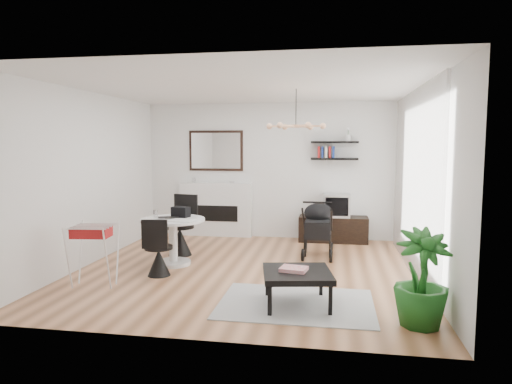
% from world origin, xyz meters
% --- Properties ---
extents(floor, '(5.00, 5.00, 0.00)m').
position_xyz_m(floor, '(0.00, 0.00, 0.00)').
color(floor, brown).
rests_on(floor, ground).
extents(ceiling, '(5.00, 5.00, 0.00)m').
position_xyz_m(ceiling, '(0.00, 0.00, 2.70)').
color(ceiling, white).
rests_on(ceiling, wall_back).
extents(wall_back, '(5.00, 0.00, 5.00)m').
position_xyz_m(wall_back, '(0.00, 2.50, 1.35)').
color(wall_back, white).
rests_on(wall_back, floor).
extents(wall_left, '(0.00, 5.00, 5.00)m').
position_xyz_m(wall_left, '(-2.50, 0.00, 1.35)').
color(wall_left, white).
rests_on(wall_left, floor).
extents(wall_right, '(0.00, 5.00, 5.00)m').
position_xyz_m(wall_right, '(2.50, 0.00, 1.35)').
color(wall_right, white).
rests_on(wall_right, floor).
extents(sheer_curtain, '(0.04, 3.60, 2.60)m').
position_xyz_m(sheer_curtain, '(2.40, 0.20, 1.35)').
color(sheer_curtain, white).
rests_on(sheer_curtain, wall_right).
extents(fireplace, '(1.50, 0.17, 2.16)m').
position_xyz_m(fireplace, '(-1.10, 2.42, 0.69)').
color(fireplace, white).
rests_on(fireplace, floor).
extents(shelf_lower, '(0.90, 0.25, 0.04)m').
position_xyz_m(shelf_lower, '(1.28, 2.37, 1.60)').
color(shelf_lower, black).
rests_on(shelf_lower, wall_back).
extents(shelf_upper, '(0.90, 0.25, 0.04)m').
position_xyz_m(shelf_upper, '(1.28, 2.37, 1.92)').
color(shelf_upper, black).
rests_on(shelf_upper, wall_back).
extents(pendant_lamp, '(0.90, 0.90, 0.10)m').
position_xyz_m(pendant_lamp, '(0.70, 0.30, 2.15)').
color(pendant_lamp, '#E0A176').
rests_on(pendant_lamp, ceiling).
extents(tv_console, '(1.31, 0.46, 0.49)m').
position_xyz_m(tv_console, '(1.28, 2.26, 0.25)').
color(tv_console, black).
rests_on(tv_console, floor).
extents(crt_tv, '(0.50, 0.44, 0.44)m').
position_xyz_m(crt_tv, '(1.34, 2.26, 0.71)').
color(crt_tv, silver).
rests_on(crt_tv, tv_console).
extents(dining_table, '(1.00, 1.00, 0.73)m').
position_xyz_m(dining_table, '(-1.19, 0.12, 0.48)').
color(dining_table, white).
rests_on(dining_table, floor).
extents(laptop, '(0.37, 0.30, 0.03)m').
position_xyz_m(laptop, '(-1.25, 0.10, 0.74)').
color(laptop, black).
rests_on(laptop, dining_table).
extents(black_bag, '(0.30, 0.22, 0.16)m').
position_xyz_m(black_bag, '(-1.12, 0.29, 0.81)').
color(black_bag, black).
rests_on(black_bag, dining_table).
extents(newspaper, '(0.37, 0.31, 0.01)m').
position_xyz_m(newspaper, '(-0.98, -0.03, 0.73)').
color(newspaper, white).
rests_on(newspaper, dining_table).
extents(drinking_glass, '(0.07, 0.07, 0.11)m').
position_xyz_m(drinking_glass, '(-1.51, 0.23, 0.78)').
color(drinking_glass, white).
rests_on(drinking_glass, dining_table).
extents(chair_far, '(0.51, 0.52, 1.02)m').
position_xyz_m(chair_far, '(-1.28, 0.74, 0.32)').
color(chair_far, black).
rests_on(chair_far, floor).
extents(chair_near, '(0.40, 0.42, 0.84)m').
position_xyz_m(chair_near, '(-1.18, -0.51, 0.27)').
color(chair_near, black).
rests_on(chair_near, floor).
extents(drying_rack, '(0.61, 0.58, 0.83)m').
position_xyz_m(drying_rack, '(-1.85, -1.10, 0.44)').
color(drying_rack, white).
rests_on(drying_rack, floor).
extents(stroller, '(0.51, 0.84, 1.00)m').
position_xyz_m(stroller, '(1.03, 1.03, 0.43)').
color(stroller, black).
rests_on(stroller, floor).
extents(rug, '(1.81, 1.31, 0.01)m').
position_xyz_m(rug, '(0.85, -1.35, 0.01)').
color(rug, '#B0B0B0').
rests_on(rug, floor).
extents(coffee_table, '(0.91, 0.91, 0.40)m').
position_xyz_m(coffee_table, '(0.87, -1.38, 0.37)').
color(coffee_table, black).
rests_on(coffee_table, rug).
extents(magazines, '(0.34, 0.29, 0.04)m').
position_xyz_m(magazines, '(0.83, -1.39, 0.43)').
color(magazines, '#D13440').
rests_on(magazines, coffee_table).
extents(potted_plant, '(0.69, 0.69, 1.02)m').
position_xyz_m(potted_plant, '(2.18, -1.77, 0.51)').
color(potted_plant, '#195618').
rests_on(potted_plant, floor).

